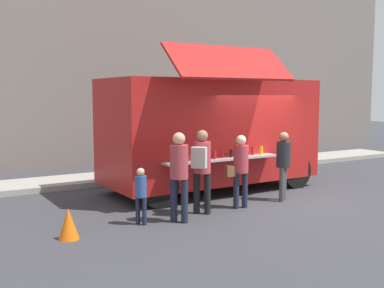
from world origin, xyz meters
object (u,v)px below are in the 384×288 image
trash_bin (281,151)px  child_near_queue (141,191)px  customer_rear_waiting (179,169)px  customer_mid_with_backpack (202,163)px  food_truck_main (211,130)px  customer_extra_browsing (283,160)px  customer_front_ordering (240,165)px  traffic_cone_orange (69,224)px

trash_bin → child_near_queue: bearing=-149.2°
customer_rear_waiting → customer_mid_with_backpack: bearing=-13.9°
trash_bin → customer_rear_waiting: bearing=-145.3°
food_truck_main → trash_bin: food_truck_main is taller
customer_rear_waiting → trash_bin: bearing=-1.9°
child_near_queue → food_truck_main: bearing=-0.3°
food_truck_main → customer_rear_waiting: size_ratio=3.16×
food_truck_main → customer_mid_with_backpack: 2.58m
food_truck_main → customer_extra_browsing: bearing=-69.1°
customer_front_ordering → child_near_queue: customer_front_ordering is taller
customer_front_ordering → customer_extra_browsing: size_ratio=0.99×
food_truck_main → customer_rear_waiting: 3.25m
customer_front_ordering → customer_extra_browsing: (1.32, 0.08, 0.01)m
customer_front_ordering → customer_rear_waiting: 1.74m
traffic_cone_orange → customer_front_ordering: size_ratio=0.34×
traffic_cone_orange → trash_bin: trash_bin is taller
food_truck_main → traffic_cone_orange: (-4.41, -2.28, -1.31)m
customer_front_ordering → customer_mid_with_backpack: (-1.01, -0.01, 0.12)m
food_truck_main → traffic_cone_orange: 5.14m
child_near_queue → customer_front_ordering: bearing=-33.6°
food_truck_main → customer_mid_with_backpack: (-1.53, -2.01, -0.49)m
trash_bin → child_near_queue: 8.62m
traffic_cone_orange → customer_extra_browsing: (5.21, 0.36, 0.70)m
customer_rear_waiting → child_near_queue: 0.85m
customer_extra_browsing → trash_bin: bearing=-77.3°
traffic_cone_orange → customer_mid_with_backpack: customer_mid_with_backpack is taller
food_truck_main → customer_mid_with_backpack: size_ratio=3.16×
customer_rear_waiting → traffic_cone_orange: bearing=142.7°
trash_bin → traffic_cone_orange: bearing=-152.6°
customer_rear_waiting → child_near_queue: bearing=126.5°
trash_bin → food_truck_main: bearing=-152.5°
food_truck_main → traffic_cone_orange: bearing=-154.4°
child_near_queue → customer_mid_with_backpack: bearing=-32.6°
trash_bin → customer_mid_with_backpack: size_ratio=0.57×
traffic_cone_orange → food_truck_main: bearing=27.3°
food_truck_main → trash_bin: 5.14m
trash_bin → customer_rear_waiting: size_ratio=0.57×
customer_mid_with_backpack → traffic_cone_orange: bearing=140.0°
food_truck_main → child_near_queue: 3.73m
customer_extra_browsing → child_near_queue: size_ratio=1.47×
customer_extra_browsing → child_near_queue: bearing=56.0°
customer_front_ordering → traffic_cone_orange: bearing=102.4°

